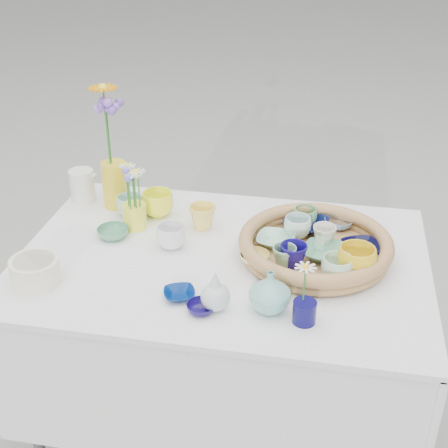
% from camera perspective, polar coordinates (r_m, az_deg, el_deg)
% --- Properties ---
extents(ground, '(80.00, 80.00, 0.00)m').
position_cam_1_polar(ground, '(2.43, -0.09, -18.43)').
color(ground, gray).
extents(display_table, '(1.26, 0.86, 0.77)m').
position_cam_1_polar(display_table, '(2.43, -0.09, -18.43)').
color(display_table, white).
rests_on(display_table, ground).
extents(wicker_tray, '(0.47, 0.47, 0.08)m').
position_cam_1_polar(wicker_tray, '(1.94, 8.34, -2.04)').
color(wicker_tray, olive).
rests_on(wicker_tray, display_table).
extents(tray_ceramic_0, '(0.18, 0.18, 0.03)m').
position_cam_1_polar(tray_ceramic_0, '(2.06, 7.50, 0.00)').
color(tray_ceramic_0, '#0A113B').
rests_on(tray_ceramic_0, wicker_tray).
extents(tray_ceramic_1, '(0.16, 0.16, 0.03)m').
position_cam_1_polar(tray_ceramic_1, '(1.96, 12.44, -2.21)').
color(tray_ceramic_1, black).
rests_on(tray_ceramic_1, wicker_tray).
extents(tray_ceramic_2, '(0.15, 0.15, 0.09)m').
position_cam_1_polar(tray_ceramic_2, '(1.84, 12.02, -3.34)').
color(tray_ceramic_2, yellow).
rests_on(tray_ceramic_2, wicker_tray).
extents(tray_ceramic_3, '(0.14, 0.14, 0.03)m').
position_cam_1_polar(tray_ceramic_3, '(1.92, 9.24, -2.62)').
color(tray_ceramic_3, '#589B78').
rests_on(tray_ceramic_3, wicker_tray).
extents(tray_ceramic_4, '(0.09, 0.09, 0.07)m').
position_cam_1_polar(tray_ceramic_4, '(1.85, 5.53, -3.02)').
color(tray_ceramic_4, '#7AA782').
rests_on(tray_ceramic_4, wicker_tray).
extents(tray_ceramic_5, '(0.13, 0.13, 0.03)m').
position_cam_1_polar(tray_ceramic_5, '(1.96, 4.75, -1.51)').
color(tray_ceramic_5, '#8AC2A6').
rests_on(tray_ceramic_5, wicker_tray).
extents(tray_ceramic_6, '(0.10, 0.10, 0.07)m').
position_cam_1_polar(tray_ceramic_6, '(2.00, 6.74, -0.28)').
color(tray_ceramic_6, '#CCF7E5').
rests_on(tray_ceramic_6, wicker_tray).
extents(tray_ceramic_7, '(0.08, 0.08, 0.07)m').
position_cam_1_polar(tray_ceramic_7, '(1.97, 9.14, -1.10)').
color(tray_ceramic_7, beige).
rests_on(tray_ceramic_7, wicker_tray).
extents(tray_ceramic_8, '(0.10, 0.10, 0.03)m').
position_cam_1_polar(tray_ceramic_8, '(2.09, 10.43, 0.09)').
color(tray_ceramic_8, '#7B9CDA').
rests_on(tray_ceramic_8, wicker_tray).
extents(tray_ceramic_9, '(0.08, 0.08, 0.08)m').
position_cam_1_polar(tray_ceramic_9, '(1.85, 6.36, -2.92)').
color(tray_ceramic_9, '#120A60').
rests_on(tray_ceramic_9, wicker_tray).
extents(tray_ceramic_10, '(0.11, 0.11, 0.03)m').
position_cam_1_polar(tray_ceramic_10, '(1.88, 2.82, -3.08)').
color(tray_ceramic_10, '#F6DB73').
rests_on(tray_ceramic_10, wicker_tray).
extents(tray_ceramic_11, '(0.12, 0.12, 0.07)m').
position_cam_1_polar(tray_ceramic_11, '(1.81, 10.30, -4.01)').
color(tray_ceramic_11, silver).
rests_on(tray_ceramic_11, wicker_tray).
extents(tray_ceramic_12, '(0.10, 0.10, 0.06)m').
position_cam_1_polar(tray_ceramic_12, '(2.07, 7.42, 0.64)').
color(tray_ceramic_12, '#61A777').
rests_on(tray_ceramic_12, wicker_tray).
extents(loose_ceramic_0, '(0.12, 0.12, 0.09)m').
position_cam_1_polar(loose_ceramic_0, '(2.17, -6.09, 1.86)').
color(loose_ceramic_0, '#F8FF2B').
rests_on(loose_ceramic_0, display_table).
extents(loose_ceramic_1, '(0.11, 0.11, 0.08)m').
position_cam_1_polar(loose_ceramic_1, '(2.07, -1.98, 0.64)').
color(loose_ceramic_1, '#F7D95B').
rests_on(loose_ceramic_1, display_table).
extents(loose_ceramic_2, '(0.14, 0.14, 0.03)m').
position_cam_1_polar(loose_ceramic_2, '(2.06, -10.11, -0.79)').
color(loose_ceramic_2, '#4E8F69').
rests_on(loose_ceramic_2, display_table).
extents(loose_ceramic_3, '(0.10, 0.10, 0.08)m').
position_cam_1_polar(loose_ceramic_3, '(1.98, -4.82, -1.16)').
color(loose_ceramic_3, white).
rests_on(loose_ceramic_3, display_table).
extents(loose_ceramic_4, '(0.11, 0.11, 0.02)m').
position_cam_1_polar(loose_ceramic_4, '(1.76, -4.10, -6.41)').
color(loose_ceramic_4, '#011E5C').
rests_on(loose_ceramic_4, display_table).
extents(loose_ceramic_5, '(0.12, 0.12, 0.07)m').
position_cam_1_polar(loose_ceramic_5, '(2.18, -8.59, 1.66)').
color(loose_ceramic_5, '#A4CEB9').
rests_on(loose_ceramic_5, display_table).
extents(loose_ceramic_6, '(0.09, 0.09, 0.02)m').
position_cam_1_polar(loose_ceramic_6, '(1.70, -2.11, -7.66)').
color(loose_ceramic_6, '#150B53').
rests_on(loose_ceramic_6, display_table).
extents(fluted_bowl, '(0.17, 0.17, 0.07)m').
position_cam_1_polar(fluted_bowl, '(1.88, -16.87, -4.11)').
color(fluted_bowl, '#F0EDCD').
rests_on(fluted_bowl, display_table).
extents(bud_vase_paleblue, '(0.10, 0.10, 0.12)m').
position_cam_1_polar(bud_vase_paleblue, '(1.68, -0.80, -6.08)').
color(bud_vase_paleblue, silver).
rests_on(bud_vase_paleblue, display_table).
extents(bud_vase_seafoam, '(0.14, 0.14, 0.12)m').
position_cam_1_polar(bud_vase_seafoam, '(1.69, 4.22, -6.13)').
color(bud_vase_seafoam, '#72B8AB').
rests_on(bud_vase_seafoam, display_table).
extents(bud_vase_cobalt, '(0.06, 0.06, 0.06)m').
position_cam_1_polar(bud_vase_cobalt, '(1.67, 7.36, -7.98)').
color(bud_vase_cobalt, '#0B0845').
rests_on(bud_vase_cobalt, display_table).
extents(single_daisy, '(0.08, 0.08, 0.12)m').
position_cam_1_polar(single_daisy, '(1.63, 7.36, -5.43)').
color(single_daisy, white).
rests_on(single_daisy, bud_vase_cobalt).
extents(tall_vase_yellow, '(0.11, 0.11, 0.17)m').
position_cam_1_polar(tall_vase_yellow, '(2.23, -9.93, 3.57)').
color(tall_vase_yellow, yellow).
rests_on(tall_vase_yellow, display_table).
extents(gerbera, '(0.13, 0.13, 0.29)m').
position_cam_1_polar(gerbera, '(2.15, -10.68, 8.72)').
color(gerbera, orange).
rests_on(gerbera, tall_vase_yellow).
extents(hydrangea, '(0.10, 0.10, 0.28)m').
position_cam_1_polar(hydrangea, '(2.16, -10.51, 7.92)').
color(hydrangea, '#6C49B3').
rests_on(hydrangea, tall_vase_yellow).
extents(white_pitcher, '(0.14, 0.11, 0.12)m').
position_cam_1_polar(white_pitcher, '(2.30, -12.83, 3.43)').
color(white_pitcher, silver).
rests_on(white_pitcher, display_table).
extents(daisy_cup, '(0.10, 0.10, 0.09)m').
position_cam_1_polar(daisy_cup, '(2.10, -8.18, 0.72)').
color(daisy_cup, '#EEF336').
rests_on(daisy_cup, display_table).
extents(daisy_posy, '(0.08, 0.08, 0.16)m').
position_cam_1_polar(daisy_posy, '(2.03, -8.41, 3.62)').
color(daisy_posy, white).
rests_on(daisy_posy, daisy_cup).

